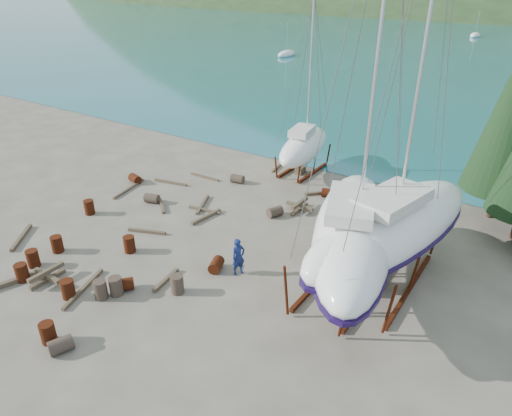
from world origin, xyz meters
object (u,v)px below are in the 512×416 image
Objects in this scene: large_sailboat_near at (353,231)px; small_sailboat_shore at (304,146)px; worker at (238,257)px; large_sailboat_far at (392,227)px.

large_sailboat_near is 13.76m from small_sailboat_shore.
small_sailboat_shore is at bearing 39.17° from worker.
small_sailboat_shore is at bearing 106.99° from large_sailboat_near.
large_sailboat_near reaches higher than small_sailboat_shore.
large_sailboat_far is 1.51× the size of small_sailboat_shore.
small_sailboat_shore reaches higher than worker.
worker is (-4.68, -1.98, -1.95)m from large_sailboat_near.
worker is at bearing -139.24° from large_sailboat_far.
large_sailboat_far reaches higher than small_sailboat_shore.
large_sailboat_near is at bearing -125.43° from large_sailboat_far.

